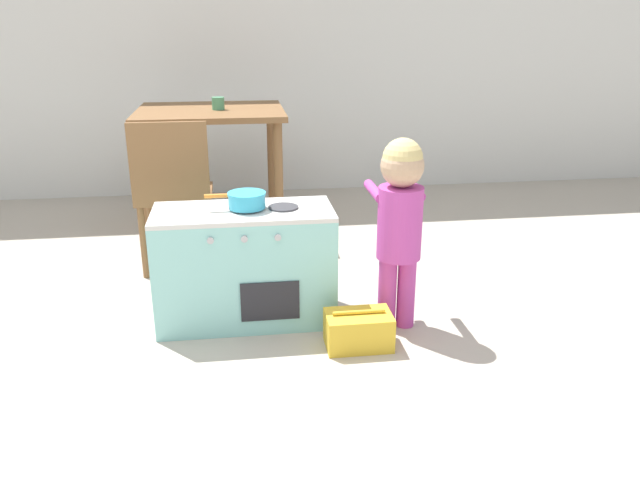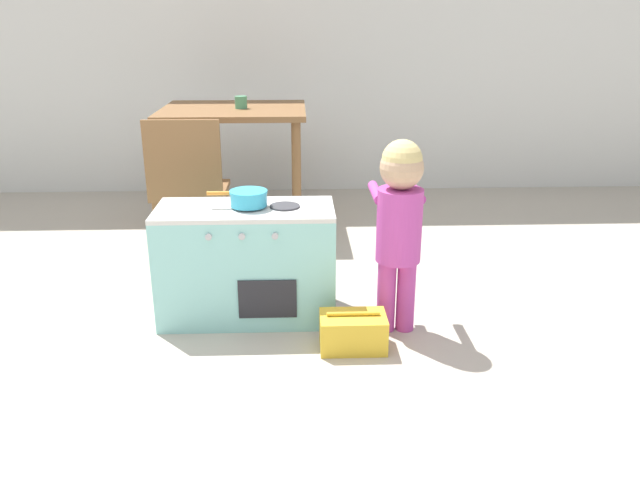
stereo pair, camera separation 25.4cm
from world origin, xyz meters
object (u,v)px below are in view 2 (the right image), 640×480
cup_on_table (241,102)px  toy_pot (248,197)px  dining_chair_near (189,187)px  play_kitchen (247,263)px  child_figure (400,212)px  toy_basket (353,332)px  dining_table (234,127)px

cup_on_table → toy_pot: bearing=-84.5°
cup_on_table → dining_chair_near: bearing=-109.7°
play_kitchen → child_figure: child_figure is taller
toy_pot → child_figure: size_ratio=0.31×
toy_pot → cup_on_table: bearing=95.5°
cup_on_table → toy_basket: bearing=-71.1°
dining_table → dining_chair_near: (-0.19, -0.71, -0.21)m
play_kitchen → toy_pot: 0.31m
play_kitchen → toy_basket: play_kitchen is taller
play_kitchen → dining_table: (-0.16, 1.37, 0.39)m
child_figure → toy_basket: bearing=-141.0°
toy_basket → cup_on_table: 1.91m
toy_basket → dining_chair_near: 1.33m
toy_pot → dining_chair_near: (-0.37, 0.66, -0.12)m
toy_pot → dining_table: 1.38m
play_kitchen → toy_basket: size_ratio=2.86×
dining_table → cup_on_table: (0.05, -0.03, 0.16)m
dining_table → toy_basket: bearing=-69.9°
toy_basket → cup_on_table: size_ratio=3.59×
cup_on_table → play_kitchen: bearing=-85.2°
toy_pot → child_figure: 0.66m
toy_basket → dining_chair_near: (-0.81, 0.99, 0.37)m
toy_pot → dining_chair_near: dining_chair_near is taller
toy_basket → cup_on_table: cup_on_table is taller
child_figure → dining_table: size_ratio=0.94×
child_figure → dining_table: bearing=118.2°
play_kitchen → toy_pot: (0.02, 0.00, 0.31)m
play_kitchen → dining_table: bearing=96.8°
child_figure → dining_chair_near: child_figure is taller
toy_basket → dining_chair_near: dining_chair_near is taller
play_kitchen → cup_on_table: (-0.11, 1.34, 0.55)m
play_kitchen → dining_table: 1.43m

